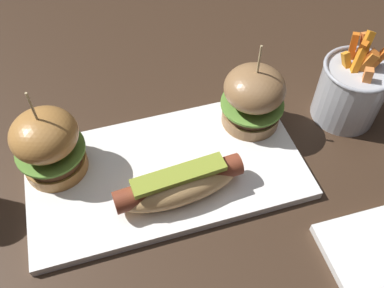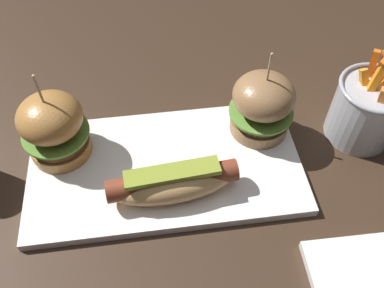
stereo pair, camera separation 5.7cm
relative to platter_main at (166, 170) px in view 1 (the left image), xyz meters
The scene contains 6 objects.
ground_plane 0.01m from the platter_main, ahead, with size 3.00×3.00×0.00m, color #382619.
platter_main is the anchor object (origin of this frame).
hot_dog 0.06m from the platter_main, 81.83° to the right, with size 0.18×0.07×0.05m.
slider_left 0.17m from the platter_main, 163.04° to the left, with size 0.09×0.09×0.15m.
slider_right 0.17m from the platter_main, 18.91° to the left, with size 0.10×0.10×0.14m.
fries_bucket 0.31m from the platter_main, ahead, with size 0.10×0.10×0.15m.
Camera 1 is at (-0.06, -0.34, 0.49)m, focal length 38.66 mm.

